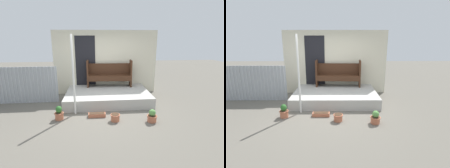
{
  "view_description": "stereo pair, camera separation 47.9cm",
  "coord_description": "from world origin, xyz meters",
  "views": [
    {
      "loc": [
        -0.23,
        -5.22,
        2.35
      ],
      "look_at": [
        0.3,
        0.34,
        0.83
      ],
      "focal_mm": 28.0,
      "sensor_mm": 36.0,
      "label": 1
    },
    {
      "loc": [
        0.25,
        -5.24,
        2.35
      ],
      "look_at": [
        0.3,
        0.34,
        0.83
      ],
      "focal_mm": 28.0,
      "sensor_mm": 36.0,
      "label": 2
    }
  ],
  "objects": [
    {
      "name": "flower_pot_left",
      "position": [
        -1.33,
        -0.42,
        0.18
      ],
      "size": [
        0.28,
        0.28,
        0.41
      ],
      "color": "#B76647",
      "rests_on": "ground_plane"
    },
    {
      "name": "ground_plane",
      "position": [
        0.0,
        0.0,
        0.0
      ],
      "size": [
        24.0,
        24.0,
        0.0
      ],
      "primitive_type": "plane",
      "color": "#666056"
    },
    {
      "name": "planter_box_rect",
      "position": [
        -0.23,
        -0.35,
        0.06
      ],
      "size": [
        0.52,
        0.18,
        0.12
      ],
      "color": "#B76647",
      "rests_on": "ground_plane"
    },
    {
      "name": "house_wall",
      "position": [
        0.16,
        1.99,
        1.3
      ],
      "size": [
        4.23,
        0.08,
        2.6
      ],
      "color": "beige",
      "rests_on": "ground_plane"
    },
    {
      "name": "flower_pot_middle",
      "position": [
        0.29,
        -0.67,
        0.12
      ],
      "size": [
        0.28,
        0.28,
        0.21
      ],
      "color": "#B76647",
      "rests_on": "ground_plane"
    },
    {
      "name": "porch_slab",
      "position": [
        0.2,
        0.98,
        0.19
      ],
      "size": [
        3.03,
        1.96,
        0.38
      ],
      "color": "#B2AFA8",
      "rests_on": "ground_plane"
    },
    {
      "name": "fence_corrugated",
      "position": [
        -3.11,
        1.04,
        0.66
      ],
      "size": [
        2.97,
        0.05,
        1.33
      ],
      "color": "#9EA3A8",
      "rests_on": "ground_plane"
    },
    {
      "name": "support_post",
      "position": [
        -0.9,
        -0.07,
        1.21
      ],
      "size": [
        0.06,
        0.06,
        2.42
      ],
      "color": "white",
      "rests_on": "ground_plane"
    },
    {
      "name": "bench",
      "position": [
        0.32,
        1.68,
        0.92
      ],
      "size": [
        1.8,
        0.47,
        1.07
      ],
      "rotation": [
        0.0,
        0.0,
        -0.04
      ],
      "color": "#422616",
      "rests_on": "porch_slab"
    },
    {
      "name": "flower_pot_right",
      "position": [
        1.33,
        -0.81,
        0.16
      ],
      "size": [
        0.29,
        0.29,
        0.37
      ],
      "color": "#B76647",
      "rests_on": "ground_plane"
    }
  ]
}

